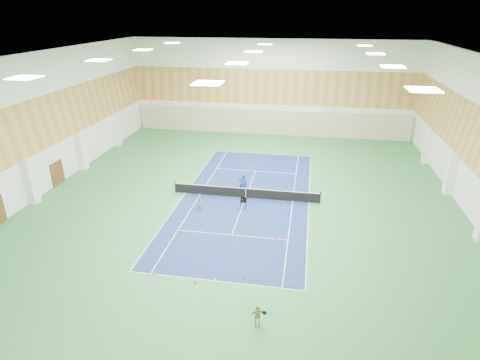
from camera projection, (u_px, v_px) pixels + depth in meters
The scene contains 21 objects.
ground at pixel (246, 198), 35.18m from camera, with size 40.00×40.00×0.00m, color #31733C.
room_shell at pixel (246, 132), 32.82m from camera, with size 36.00×40.00×12.00m, color white, non-canonical shape.
wood_cladding at pixel (246, 108), 32.04m from camera, with size 36.00×40.00×8.00m, color tan, non-canonical shape.
ceiling_light_grid at pixel (246, 57), 30.50m from camera, with size 21.40×25.40×0.06m, color white, non-canonical shape.
court_surface at pixel (246, 198), 35.18m from camera, with size 10.97×23.77×0.01m, color navy.
tennis_balls_scatter at pixel (246, 197), 35.16m from camera, with size 10.57×22.77×0.07m, color #C0DA25, non-canonical shape.
tennis_net at pixel (246, 192), 34.96m from camera, with size 12.80×0.10×1.10m, color black, non-canonical shape.
back_curtain at pixel (270, 122), 52.44m from camera, with size 35.40×0.16×3.20m, color #C6B793.
door_left_b at pixel (57, 173), 37.59m from camera, with size 0.08×1.80×2.20m, color #593319.
coach at pixel (243, 183), 35.64m from camera, with size 0.71×0.47×1.95m, color navy.
child_court at pixel (200, 204), 32.80m from camera, with size 0.55×0.43×1.14m, color gray.
child_apron at pixel (257, 316), 20.74m from camera, with size 0.75×0.31×1.28m, color tan.
ball_cart at pixel (243, 203), 33.17m from camera, with size 0.53×0.53×0.91m, color black, non-canonical shape.
cone_svc_a at pixel (181, 231), 29.70m from camera, with size 0.22×0.22×0.24m, color red.
cone_svc_b at pixel (212, 232), 29.57m from camera, with size 0.17×0.17×0.19m, color #D9560B.
cone_svc_c at pixel (246, 236), 28.97m from camera, with size 0.23×0.23×0.25m, color #E5580C.
cone_svc_d at pixel (276, 238), 28.80m from camera, with size 0.20×0.20×0.22m, color #FD570D.
cone_base_a at pixel (155, 273), 24.95m from camera, with size 0.23×0.23×0.25m, color #E8530C.
cone_base_b at pixel (195, 282), 24.15m from camera, with size 0.22×0.22×0.24m, color #DE510B.
cone_base_c at pixel (244, 278), 24.55m from camera, with size 0.19×0.19×0.20m, color #E5460C.
cone_base_d at pixel (289, 283), 24.08m from camera, with size 0.21×0.21×0.23m, color orange.
Camera 1 is at (4.99, -31.35, 15.25)m, focal length 30.00 mm.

